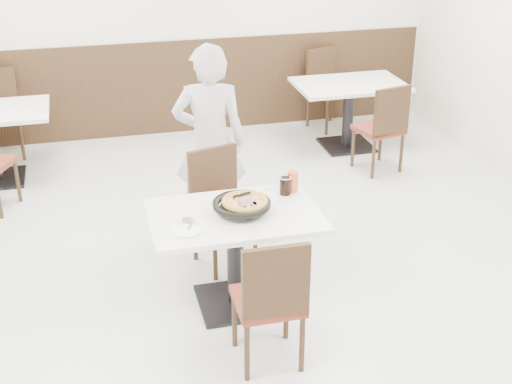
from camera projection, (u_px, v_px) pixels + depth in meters
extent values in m
plane|color=#A8A8A4|center=(254.00, 281.00, 5.59)|extent=(7.00, 7.00, 0.00)
cube|color=beige|center=(179.00, 14.00, 8.06)|extent=(6.00, 0.04, 2.80)
cube|color=black|center=(182.00, 87.00, 8.41)|extent=(5.90, 0.03, 1.10)
cylinder|color=black|center=(241.00, 210.00, 5.00)|extent=(0.15, 0.15, 0.04)
cylinder|color=black|center=(242.00, 208.00, 4.98)|extent=(0.36, 0.36, 0.01)
cylinder|color=#B28030|center=(245.00, 204.00, 5.00)|extent=(0.33, 0.33, 0.02)
cube|color=silver|center=(246.00, 202.00, 4.94)|extent=(0.09, 0.11, 0.00)
cube|color=white|center=(185.00, 231.00, 4.76)|extent=(0.15, 0.15, 0.00)
cylinder|color=white|center=(187.00, 231.00, 4.74)|extent=(0.20, 0.20, 0.01)
cube|color=silver|center=(191.00, 224.00, 4.81)|extent=(0.07, 0.16, 0.00)
cylinder|color=black|center=(285.00, 186.00, 5.25)|extent=(0.09, 0.09, 0.13)
cylinder|color=#CA4323|center=(293.00, 182.00, 5.28)|extent=(0.09, 0.09, 0.16)
imported|color=silver|center=(210.00, 142.00, 5.98)|extent=(0.68, 0.52, 1.69)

